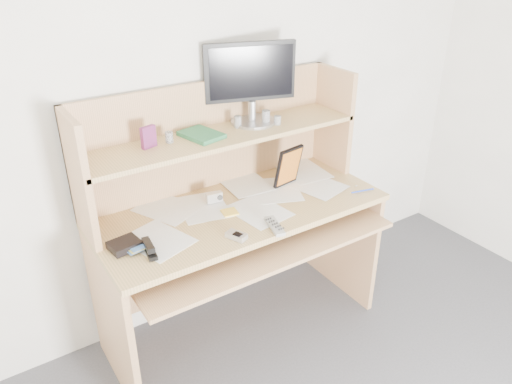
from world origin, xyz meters
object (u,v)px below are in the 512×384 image
tv_remote (275,226)px  monitor (251,80)px  desk (232,210)px  game_case (288,166)px  keyboard (248,233)px

tv_remote → monitor: (0.18, 0.47, 0.52)m
tv_remote → desk: bearing=109.3°
tv_remote → game_case: (0.30, 0.30, 0.10)m
tv_remote → game_case: game_case is taller
game_case → tv_remote: bearing=-143.6°
desk → monitor: bearing=34.5°
monitor → tv_remote: bearing=-93.6°
desk → monitor: monitor is taller
desk → keyboard: desk is taller
game_case → monitor: size_ratio=0.49×
monitor → desk: bearing=-128.5°
desk → game_case: size_ratio=6.48×
tv_remote → game_case: 0.44m
game_case → monitor: bearing=117.5°
desk → monitor: 0.64m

